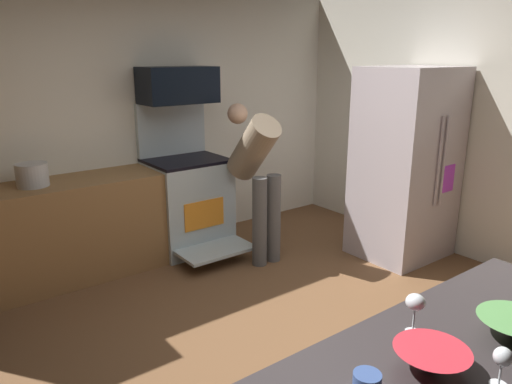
{
  "coord_description": "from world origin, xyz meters",
  "views": [
    {
      "loc": [
        -1.91,
        -2.25,
        1.97
      ],
      "look_at": [
        0.02,
        0.3,
        1.05
      ],
      "focal_mm": 33.81,
      "sensor_mm": 36.0,
      "label": 1
    }
  ],
  "objects_px": {
    "refrigerator": "(405,164)",
    "wine_glass_mid": "(415,304)",
    "microwave": "(178,85)",
    "wine_glass_near": "(502,359)",
    "person_cook": "(257,170)",
    "mixing_bowl_small": "(431,359)",
    "stock_pot": "(32,175)",
    "oven_range": "(188,201)"
  },
  "relations": [
    {
      "from": "refrigerator",
      "to": "wine_glass_mid",
      "type": "height_order",
      "value": "refrigerator"
    },
    {
      "from": "microwave",
      "to": "wine_glass_near",
      "type": "height_order",
      "value": "microwave"
    },
    {
      "from": "person_cook",
      "to": "mixing_bowl_small",
      "type": "bearing_deg",
      "value": -115.69
    },
    {
      "from": "person_cook",
      "to": "wine_glass_near",
      "type": "relative_size",
      "value": 10.34
    },
    {
      "from": "microwave",
      "to": "person_cook",
      "type": "bearing_deg",
      "value": -60.77
    },
    {
      "from": "wine_glass_mid",
      "to": "stock_pot",
      "type": "relative_size",
      "value": 0.66
    },
    {
      "from": "wine_glass_mid",
      "to": "stock_pot",
      "type": "distance_m",
      "value": 3.32
    },
    {
      "from": "refrigerator",
      "to": "person_cook",
      "type": "distance_m",
      "value": 1.46
    },
    {
      "from": "mixing_bowl_small",
      "to": "stock_pot",
      "type": "xyz_separation_m",
      "value": [
        -0.51,
        3.44,
        0.06
      ]
    },
    {
      "from": "oven_range",
      "to": "wine_glass_near",
      "type": "relative_size",
      "value": 10.29
    },
    {
      "from": "wine_glass_mid",
      "to": "person_cook",
      "type": "bearing_deg",
      "value": 65.41
    },
    {
      "from": "mixing_bowl_small",
      "to": "wine_glass_mid",
      "type": "distance_m",
      "value": 0.25
    },
    {
      "from": "oven_range",
      "to": "mixing_bowl_small",
      "type": "relative_size",
      "value": 5.58
    },
    {
      "from": "mixing_bowl_small",
      "to": "wine_glass_near",
      "type": "bearing_deg",
      "value": -61.44
    },
    {
      "from": "refrigerator",
      "to": "person_cook",
      "type": "relative_size",
      "value": 1.23
    },
    {
      "from": "person_cook",
      "to": "mixing_bowl_small",
      "type": "relative_size",
      "value": 5.61
    },
    {
      "from": "person_cook",
      "to": "wine_glass_mid",
      "type": "height_order",
      "value": "person_cook"
    },
    {
      "from": "mixing_bowl_small",
      "to": "stock_pot",
      "type": "relative_size",
      "value": 1.04
    },
    {
      "from": "stock_pot",
      "to": "microwave",
      "type": "bearing_deg",
      "value": 3.18
    },
    {
      "from": "person_cook",
      "to": "mixing_bowl_small",
      "type": "height_order",
      "value": "person_cook"
    },
    {
      "from": "wine_glass_near",
      "to": "stock_pot",
      "type": "xyz_separation_m",
      "value": [
        -0.62,
        3.63,
        -0.0
      ]
    },
    {
      "from": "stock_pot",
      "to": "mixing_bowl_small",
      "type": "bearing_deg",
      "value": -81.49
    },
    {
      "from": "microwave",
      "to": "mixing_bowl_small",
      "type": "relative_size",
      "value": 2.76
    },
    {
      "from": "microwave",
      "to": "refrigerator",
      "type": "relative_size",
      "value": 0.4
    },
    {
      "from": "microwave",
      "to": "oven_range",
      "type": "bearing_deg",
      "value": -90.0
    },
    {
      "from": "wine_glass_near",
      "to": "wine_glass_mid",
      "type": "height_order",
      "value": "wine_glass_mid"
    },
    {
      "from": "refrigerator",
      "to": "mixing_bowl_small",
      "type": "height_order",
      "value": "refrigerator"
    },
    {
      "from": "microwave",
      "to": "wine_glass_near",
      "type": "bearing_deg",
      "value": -102.52
    },
    {
      "from": "microwave",
      "to": "mixing_bowl_small",
      "type": "height_order",
      "value": "microwave"
    },
    {
      "from": "oven_range",
      "to": "microwave",
      "type": "relative_size",
      "value": 2.02
    },
    {
      "from": "microwave",
      "to": "wine_glass_mid",
      "type": "relative_size",
      "value": 4.38
    },
    {
      "from": "microwave",
      "to": "refrigerator",
      "type": "bearing_deg",
      "value": -42.81
    },
    {
      "from": "microwave",
      "to": "wine_glass_near",
      "type": "xyz_separation_m",
      "value": [
        -0.82,
        -3.71,
        -0.67
      ]
    },
    {
      "from": "oven_range",
      "to": "wine_glass_mid",
      "type": "bearing_deg",
      "value": -103.53
    },
    {
      "from": "microwave",
      "to": "mixing_bowl_small",
      "type": "xyz_separation_m",
      "value": [
        -0.93,
        -3.52,
        -0.73
      ]
    },
    {
      "from": "microwave",
      "to": "wine_glass_mid",
      "type": "bearing_deg",
      "value": -103.16
    },
    {
      "from": "wine_glass_near",
      "to": "microwave",
      "type": "bearing_deg",
      "value": 77.48
    },
    {
      "from": "microwave",
      "to": "stock_pot",
      "type": "bearing_deg",
      "value": -176.82
    },
    {
      "from": "oven_range",
      "to": "person_cook",
      "type": "distance_m",
      "value": 0.86
    },
    {
      "from": "wine_glass_near",
      "to": "wine_glass_mid",
      "type": "distance_m",
      "value": 0.37
    },
    {
      "from": "oven_range",
      "to": "refrigerator",
      "type": "bearing_deg",
      "value": -40.96
    },
    {
      "from": "mixing_bowl_small",
      "to": "oven_range",
      "type": "bearing_deg",
      "value": 74.84
    }
  ]
}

